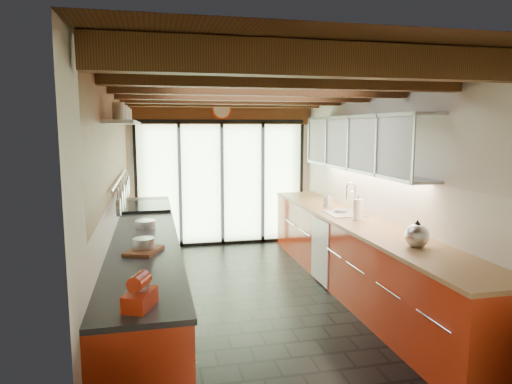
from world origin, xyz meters
The scene contains 18 objects.
ground centered at (0.00, 0.00, 0.00)m, with size 5.50×5.50×0.00m, color black.
room_shell centered at (0.00, 0.00, 1.65)m, with size 5.50×5.50×5.50m.
ceiling_beams centered at (0.00, 0.38, 2.46)m, with size 3.14×5.06×4.90m.
glass_door centered at (0.00, 2.69, 1.66)m, with size 2.95×0.10×2.90m.
left_counter centered at (-1.28, 0.00, 0.46)m, with size 0.68×5.00×0.92m.
range_stove centered at (-1.28, 1.45, 0.47)m, with size 0.66×0.90×0.97m.
right_counter centered at (1.27, 0.00, 0.46)m, with size 0.68×5.00×0.92m.
sink_assembly centered at (1.29, 0.40, 0.96)m, with size 0.45×0.52×0.43m.
upper_cabinets_right centered at (1.43, 0.30, 1.85)m, with size 0.34×3.00×3.00m.
left_wall_fixtures centered at (-1.47, 0.25, 1.80)m, with size 0.28×2.60×0.96m.
stand_mixer centered at (-1.27, -2.24, 1.01)m, with size 0.23×0.29×0.23m.
pot_large centered at (-1.27, -0.89, 0.98)m, with size 0.19×0.19×0.12m, color silver.
pot_small centered at (-1.27, 0.12, 0.96)m, with size 0.23×0.23×0.09m, color silver.
cutting_board centered at (-1.27, -0.93, 0.94)m, with size 0.26×0.36×0.03m, color brown.
kettle centered at (1.27, -1.30, 1.04)m, with size 0.25×0.30×0.27m.
paper_towel centered at (1.27, -0.01, 1.05)m, with size 0.15×0.15×0.31m.
soap_bottle centered at (1.27, 0.97, 1.03)m, with size 0.09×0.10×0.21m, color silver.
bowl centered at (1.27, 0.51, 0.94)m, with size 0.19×0.19×0.05m, color silver.
Camera 1 is at (-1.16, -5.09, 2.05)m, focal length 32.00 mm.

